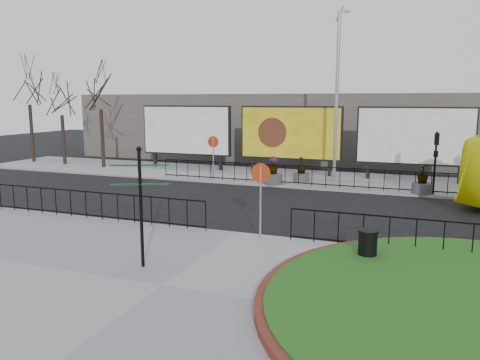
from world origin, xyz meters
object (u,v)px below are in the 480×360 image
at_px(planter_b, 301,172).
at_px(planter_c, 422,183).
at_px(planter_a, 273,174).
at_px(lamp_post, 337,95).
at_px(litter_bin, 368,246).
at_px(billboard_mid, 290,133).
at_px(fingerpost_sign, 141,195).

bearing_deg(planter_b, planter_c, -11.15).
xyz_separation_m(planter_a, planter_b, (1.27, 1.23, 0.03)).
xyz_separation_m(lamp_post, litter_bin, (2.99, -12.54, -4.24)).
height_order(billboard_mid, planter_a, billboard_mid).
bearing_deg(fingerpost_sign, planter_a, 70.91).
bearing_deg(litter_bin, lamp_post, 103.42).
xyz_separation_m(billboard_mid, litter_bin, (6.00, -14.51, -2.01)).
relative_size(lamp_post, litter_bin, 10.03).
bearing_deg(billboard_mid, planter_c, -25.47).
xyz_separation_m(billboard_mid, fingerpost_sign, (0.35, -17.01, -0.51)).
relative_size(billboard_mid, planter_a, 4.16).
relative_size(planter_a, planter_c, 1.02).
bearing_deg(planter_a, lamp_post, 28.02).
bearing_deg(planter_c, billboard_mid, 154.53).
distance_m(lamp_post, fingerpost_sign, 15.51).
bearing_deg(fingerpost_sign, billboard_mid, 70.60).
bearing_deg(planter_c, planter_b, 168.85).
bearing_deg(fingerpost_sign, lamp_post, 59.40).
distance_m(planter_a, planter_c, 7.50).
xyz_separation_m(lamp_post, planter_b, (-1.74, -0.37, -4.17)).
xyz_separation_m(billboard_mid, planter_a, (0.00, -3.57, -1.97)).
bearing_deg(lamp_post, fingerpost_sign, -100.03).
distance_m(litter_bin, planter_b, 13.05).
height_order(fingerpost_sign, planter_a, fingerpost_sign).
xyz_separation_m(planter_a, planter_c, (7.50, -0.00, 0.02)).
distance_m(billboard_mid, lamp_post, 4.23).
bearing_deg(planter_c, fingerpost_sign, -118.03).
bearing_deg(planter_b, planter_a, -135.99).
relative_size(billboard_mid, lamp_post, 0.67).
height_order(fingerpost_sign, planter_b, fingerpost_sign).
relative_size(fingerpost_sign, litter_bin, 3.55).
distance_m(fingerpost_sign, planter_a, 13.52).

